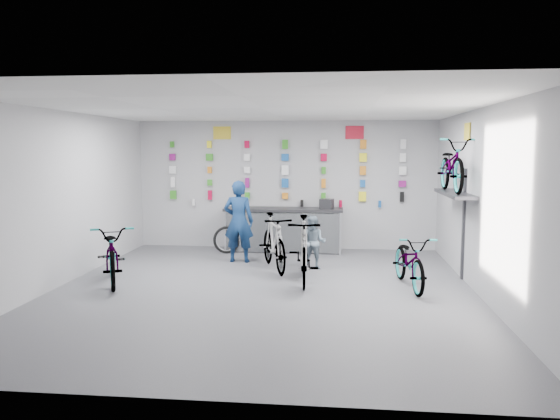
# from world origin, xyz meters

# --- Properties ---
(floor) EXTENTS (8.00, 8.00, 0.00)m
(floor) POSITION_xyz_m (0.00, 0.00, 0.00)
(floor) COLOR #4B4B50
(floor) RESTS_ON ground
(ceiling) EXTENTS (8.00, 8.00, 0.00)m
(ceiling) POSITION_xyz_m (0.00, 0.00, 3.00)
(ceiling) COLOR white
(ceiling) RESTS_ON wall_back
(wall_back) EXTENTS (7.00, 0.00, 7.00)m
(wall_back) POSITION_xyz_m (0.00, 4.00, 1.50)
(wall_back) COLOR #B3B3B6
(wall_back) RESTS_ON floor
(wall_front) EXTENTS (7.00, 0.00, 7.00)m
(wall_front) POSITION_xyz_m (0.00, -4.00, 1.50)
(wall_front) COLOR #B3B3B6
(wall_front) RESTS_ON floor
(wall_left) EXTENTS (0.00, 8.00, 8.00)m
(wall_left) POSITION_xyz_m (-3.50, 0.00, 1.50)
(wall_left) COLOR #B3B3B6
(wall_left) RESTS_ON floor
(wall_right) EXTENTS (0.00, 8.00, 8.00)m
(wall_right) POSITION_xyz_m (3.50, 0.00, 1.50)
(wall_right) COLOR #B3B3B6
(wall_right) RESTS_ON floor
(counter) EXTENTS (2.70, 0.66, 1.00)m
(counter) POSITION_xyz_m (0.00, 3.54, 0.49)
(counter) COLOR black
(counter) RESTS_ON floor
(merch_wall) EXTENTS (5.56, 0.08, 1.56)m
(merch_wall) POSITION_xyz_m (0.17, 3.93, 1.81)
(merch_wall) COLOR #369623
(merch_wall) RESTS_ON wall_back
(wall_bracket) EXTENTS (0.39, 1.90, 2.00)m
(wall_bracket) POSITION_xyz_m (3.33, 1.20, 1.46)
(wall_bracket) COLOR #333338
(wall_bracket) RESTS_ON wall_right
(sign_left) EXTENTS (0.42, 0.02, 0.30)m
(sign_left) POSITION_xyz_m (-1.50, 3.98, 2.72)
(sign_left) COLOR gold
(sign_left) RESTS_ON wall_back
(sign_right) EXTENTS (0.42, 0.02, 0.30)m
(sign_right) POSITION_xyz_m (1.60, 3.98, 2.72)
(sign_right) COLOR red
(sign_right) RESTS_ON wall_back
(sign_side) EXTENTS (0.02, 0.40, 0.30)m
(sign_side) POSITION_xyz_m (3.48, 1.20, 2.65)
(sign_side) COLOR gold
(sign_side) RESTS_ON wall_right
(bike_left) EXTENTS (1.46, 2.11, 1.05)m
(bike_left) POSITION_xyz_m (-2.70, 0.30, 0.53)
(bike_left) COLOR gray
(bike_left) RESTS_ON floor
(bike_center) EXTENTS (0.68, 1.97, 1.17)m
(bike_center) POSITION_xyz_m (0.64, 0.67, 0.58)
(bike_center) COLOR gray
(bike_center) RESTS_ON floor
(bike_right) EXTENTS (0.84, 1.81, 0.92)m
(bike_right) POSITION_xyz_m (2.46, 0.48, 0.46)
(bike_right) COLOR gray
(bike_right) RESTS_ON floor
(bike_service) EXTENTS (1.09, 1.89, 1.10)m
(bike_service) POSITION_xyz_m (0.01, 1.58, 0.55)
(bike_service) COLOR gray
(bike_service) RESTS_ON floor
(bike_wall) EXTENTS (0.63, 1.80, 0.95)m
(bike_wall) POSITION_xyz_m (3.25, 1.20, 2.05)
(bike_wall) COLOR gray
(bike_wall) RESTS_ON wall_bracket
(clerk) EXTENTS (0.63, 0.42, 1.70)m
(clerk) POSITION_xyz_m (-0.81, 2.27, 0.85)
(clerk) COLOR navy
(clerk) RESTS_ON floor
(customer) EXTENTS (0.58, 0.49, 1.04)m
(customer) POSITION_xyz_m (0.77, 1.78, 0.52)
(customer) COLOR slate
(customer) RESTS_ON floor
(spare_wheel) EXTENTS (0.62, 0.34, 0.62)m
(spare_wheel) POSITION_xyz_m (-1.25, 3.17, 0.30)
(spare_wheel) COLOR black
(spare_wheel) RESTS_ON floor
(register) EXTENTS (0.34, 0.35, 0.22)m
(register) POSITION_xyz_m (0.98, 3.55, 1.11)
(register) COLOR black
(register) RESTS_ON counter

